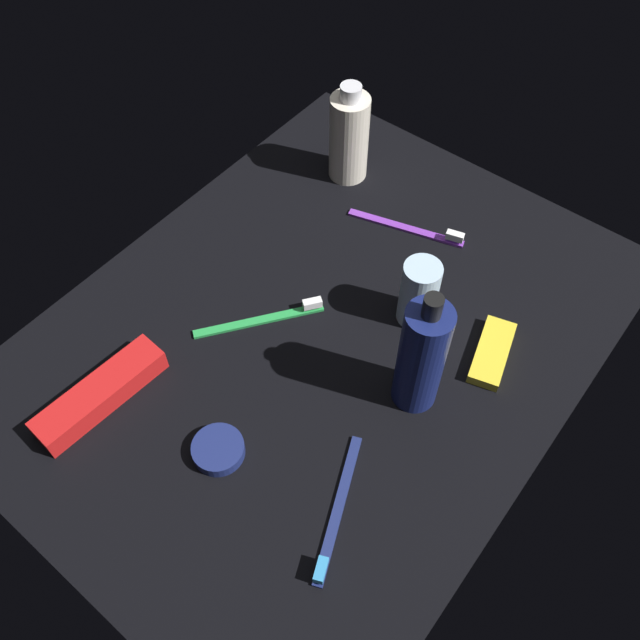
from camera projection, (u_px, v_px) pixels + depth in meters
The scene contains 10 objects.
ground_plane at pixel (320, 336), 91.79cm from camera, with size 84.00×64.00×1.20cm, color black.
lotion_bottle at pixel (419, 359), 78.55cm from camera, with size 5.62×5.62×19.75cm.
bodywash_bottle at pixel (349, 136), 103.71cm from camera, with size 6.07×6.07×16.31cm.
deodorant_stick at pixel (419, 293), 88.84cm from camera, with size 5.06×5.06×10.17cm, color silver.
toothbrush_purple at pixel (413, 228), 101.74cm from camera, with size 6.20×17.61×2.10cm.
toothbrush_green at pixel (267, 317), 92.09cm from camera, with size 15.22×11.61×2.10cm.
toothbrush_navy at pixel (336, 516), 76.00cm from camera, with size 17.04×8.13×2.10cm.
toothpaste_box_red at pixel (101, 394), 84.02cm from camera, with size 17.60×4.40×3.20cm, color red.
snack_bar_yellow at pixel (492, 353), 88.59cm from camera, with size 10.40×4.00×1.50cm, color yellow.
cream_tin_left at pixel (218, 450), 80.46cm from camera, with size 6.30×6.30×1.67cm, color navy.
Camera 1 is at (40.67, 32.35, 75.10)cm, focal length 38.13 mm.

